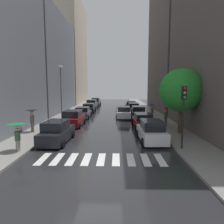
# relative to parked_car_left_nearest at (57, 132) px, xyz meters

# --- Properties ---
(ground_plane) EXTENTS (28.00, 72.00, 0.04)m
(ground_plane) POSITION_rel_parked_car_left_nearest_xyz_m (3.78, 18.35, -0.84)
(ground_plane) COLOR #242427
(sidewalk_left) EXTENTS (3.00, 72.00, 0.15)m
(sidewalk_left) POSITION_rel_parked_car_left_nearest_xyz_m (-2.72, 18.35, -0.75)
(sidewalk_left) COLOR gray
(sidewalk_left) RESTS_ON ground
(sidewalk_right) EXTENTS (3.00, 72.00, 0.15)m
(sidewalk_right) POSITION_rel_parked_car_left_nearest_xyz_m (10.28, 18.35, -0.75)
(sidewalk_right) COLOR gray
(sidewalk_right) RESTS_ON ground
(crosswalk_stripes) EXTENTS (7.65, 2.20, 0.01)m
(crosswalk_stripes) POSITION_rel_parked_car_left_nearest_xyz_m (3.78, -3.72, -0.82)
(crosswalk_stripes) COLOR silver
(crosswalk_stripes) RESTS_ON ground
(building_left_mid) EXTENTS (6.00, 18.00, 16.21)m
(building_left_mid) POSITION_rel_parked_car_left_nearest_xyz_m (-7.22, 20.01, 7.28)
(building_left_mid) COLOR slate
(building_left_mid) RESTS_ON ground
(building_left_far) EXTENTS (6.00, 18.71, 25.98)m
(building_left_far) POSITION_rel_parked_car_left_nearest_xyz_m (-7.22, 39.18, 12.17)
(building_left_far) COLOR #B2A38C
(building_left_far) RESTS_ON ground
(building_right_mid) EXTENTS (6.00, 18.16, 23.69)m
(building_right_mid) POSITION_rel_parked_car_left_nearest_xyz_m (14.78, 22.64, 11.02)
(building_right_mid) COLOR #564C47
(building_right_mid) RESTS_ON ground
(parked_car_left_nearest) EXTENTS (2.13, 4.62, 1.77)m
(parked_car_left_nearest) POSITION_rel_parked_car_left_nearest_xyz_m (0.00, 0.00, 0.00)
(parked_car_left_nearest) COLOR black
(parked_car_left_nearest) RESTS_ON ground
(parked_car_left_second) EXTENTS (2.30, 4.35, 1.79)m
(parked_car_left_second) POSITION_rel_parked_car_left_nearest_xyz_m (-0.10, 6.75, 0.01)
(parked_car_left_second) COLOR maroon
(parked_car_left_second) RESTS_ON ground
(parked_car_left_third) EXTENTS (2.11, 4.20, 1.57)m
(parked_car_left_third) POSITION_rel_parked_car_left_nearest_xyz_m (0.02, 12.64, -0.09)
(parked_car_left_third) COLOR #474C51
(parked_car_left_third) RESTS_ON ground
(parked_car_left_fourth) EXTENTS (2.17, 4.62, 1.54)m
(parked_car_left_fourth) POSITION_rel_parked_car_left_nearest_xyz_m (0.03, 19.08, -0.09)
(parked_car_left_fourth) COLOR black
(parked_car_left_fourth) RESTS_ON ground
(parked_car_left_fifth) EXTENTS (2.24, 4.83, 1.77)m
(parked_car_left_fifth) POSITION_rel_parked_car_left_nearest_xyz_m (-0.18, 25.15, -0.00)
(parked_car_left_fifth) COLOR #474C51
(parked_car_left_fifth) RESTS_ON ground
(parked_car_left_sixth) EXTENTS (2.10, 4.56, 1.79)m
(parked_car_left_sixth) POSITION_rel_parked_car_left_nearest_xyz_m (0.03, 31.19, 0.01)
(parked_car_left_sixth) COLOR #474C51
(parked_car_left_sixth) RESTS_ON ground
(parked_car_right_nearest) EXTENTS (2.16, 4.40, 1.75)m
(parked_car_right_nearest) POSITION_rel_parked_car_left_nearest_xyz_m (7.53, 0.43, -0.01)
(parked_car_right_nearest) COLOR silver
(parked_car_right_nearest) RESTS_ON ground
(parked_car_right_second) EXTENTS (2.17, 4.70, 1.58)m
(parked_car_right_second) POSITION_rel_parked_car_left_nearest_xyz_m (7.54, 6.05, -0.08)
(parked_car_right_second) COLOR maroon
(parked_car_right_second) RESTS_ON ground
(parked_car_right_third) EXTENTS (2.06, 4.30, 1.69)m
(parked_car_right_third) POSITION_rel_parked_car_left_nearest_xyz_m (7.73, 12.72, -0.03)
(parked_car_right_third) COLOR black
(parked_car_right_third) RESTS_ON ground
(parked_car_right_fourth) EXTENTS (2.08, 4.59, 1.70)m
(parked_car_right_fourth) POSITION_rel_parked_car_left_nearest_xyz_m (7.52, 18.14, -0.03)
(parked_car_right_fourth) COLOR #B2B7BF
(parked_car_right_fourth) RESTS_ON ground
(parked_car_right_fifth) EXTENTS (2.12, 4.53, 1.59)m
(parked_car_right_fifth) POSITION_rel_parked_car_left_nearest_xyz_m (7.50, 24.13, -0.08)
(parked_car_right_fifth) COLOR #0C4C2D
(parked_car_right_fifth) RESTS_ON ground
(car_midroad) EXTENTS (2.14, 4.42, 1.63)m
(car_midroad) POSITION_rel_parked_car_left_nearest_xyz_m (5.73, 12.90, -0.06)
(car_midroad) COLOR silver
(car_midroad) RESTS_ON ground
(pedestrian_foreground) EXTENTS (1.08, 1.08, 2.11)m
(pedestrian_foreground) POSITION_rel_parked_car_left_nearest_xyz_m (-3.15, 2.99, 0.89)
(pedestrian_foreground) COLOR brown
(pedestrian_foreground) RESTS_ON sidewalk_left
(pedestrian_near_tree) EXTENTS (1.19, 1.19, 1.85)m
(pedestrian_near_tree) POSITION_rel_parked_car_left_nearest_xyz_m (-1.79, -2.76, 0.76)
(pedestrian_near_tree) COLOR gray
(pedestrian_near_tree) RESTS_ON sidewalk_left
(pedestrian_by_kerb) EXTENTS (1.03, 1.03, 2.07)m
(pedestrian_by_kerb) POSITION_rel_parked_car_left_nearest_xyz_m (10.04, 6.35, 0.84)
(pedestrian_by_kerb) COLOR brown
(pedestrian_by_kerb) RESTS_ON sidewalk_right
(pedestrian_far_side) EXTENTS (1.11, 1.11, 2.08)m
(pedestrian_far_side) POSITION_rel_parked_car_left_nearest_xyz_m (9.19, 9.92, 0.88)
(pedestrian_far_side) COLOR gray
(pedestrian_far_side) RESTS_ON sidewalk_right
(street_tree_right) EXTENTS (3.89, 3.89, 5.87)m
(street_tree_right) POSITION_rel_parked_car_left_nearest_xyz_m (10.54, 2.94, 3.24)
(street_tree_right) COLOR #513823
(street_tree_right) RESTS_ON sidewalk_right
(traffic_light_right_corner) EXTENTS (0.30, 0.42, 4.30)m
(traffic_light_right_corner) POSITION_rel_parked_car_left_nearest_xyz_m (9.23, -1.92, 2.46)
(traffic_light_right_corner) COLOR black
(traffic_light_right_corner) RESTS_ON sidewalk_right
(lamp_post_left) EXTENTS (0.60, 0.28, 6.64)m
(lamp_post_left) POSITION_rel_parked_car_left_nearest_xyz_m (-1.77, 8.26, 3.17)
(lamp_post_left) COLOR #595B60
(lamp_post_left) RESTS_ON sidewalk_left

